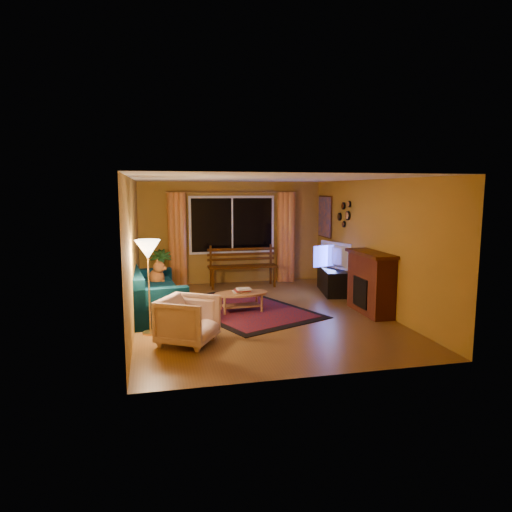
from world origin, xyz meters
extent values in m
cube|color=brown|center=(0.00, 0.00, -0.01)|extent=(4.50, 6.00, 0.02)
cube|color=white|center=(0.00, 0.00, 2.51)|extent=(4.50, 6.00, 0.02)
cube|color=#B2822A|center=(0.00, 3.01, 1.25)|extent=(4.50, 0.02, 2.50)
cube|color=#B2822A|center=(-2.26, 0.00, 1.25)|extent=(0.02, 6.00, 2.50)
cube|color=#B2822A|center=(2.26, 0.00, 1.25)|extent=(0.02, 6.00, 2.50)
cube|color=black|center=(0.00, 2.94, 1.45)|extent=(2.00, 0.02, 1.30)
cylinder|color=#BF8C3F|center=(0.00, 2.90, 2.25)|extent=(3.20, 0.03, 0.03)
cylinder|color=orange|center=(-1.35, 2.88, 1.12)|extent=(0.36, 0.36, 2.24)
cylinder|color=orange|center=(1.35, 2.88, 1.12)|extent=(0.36, 0.36, 2.24)
cube|color=#3A1902|center=(0.15, 2.43, 0.25)|extent=(1.65, 0.51, 0.49)
imported|color=#235B1E|center=(-1.76, 2.59, 0.46)|extent=(0.56, 0.56, 0.92)
cube|color=black|center=(-1.91, 0.42, 0.43)|extent=(1.14, 2.22, 0.86)
imported|color=beige|center=(-1.43, -1.40, 0.39)|extent=(1.01, 1.02, 0.79)
cylinder|color=#BF8C3F|center=(-1.99, -0.79, 0.76)|extent=(0.28, 0.28, 1.53)
cube|color=maroon|center=(-0.26, 0.43, 0.01)|extent=(3.00, 3.58, 0.02)
cylinder|color=#B57749|center=(-0.31, 0.21, 0.19)|extent=(1.08, 1.08, 0.38)
cube|color=black|center=(2.00, 1.37, 0.28)|extent=(0.68, 1.38, 0.55)
imported|color=black|center=(2.00, 1.37, 0.85)|extent=(0.44, 1.02, 0.59)
cube|color=maroon|center=(2.05, -0.40, 0.55)|extent=(0.40, 1.20, 1.10)
cube|color=#CA682E|center=(2.22, 2.45, 1.65)|extent=(0.04, 0.76, 0.96)
camera|label=1|loc=(-1.90, -8.10, 2.30)|focal=32.00mm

